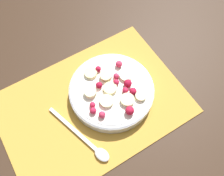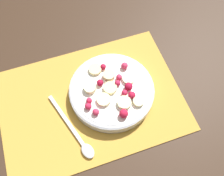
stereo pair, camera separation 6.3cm
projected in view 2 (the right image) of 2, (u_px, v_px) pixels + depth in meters
The scene contains 4 objects.
ground_plane at pixel (91, 101), 0.66m from camera, with size 3.00×3.00×0.00m, color #382619.
placemat at pixel (91, 101), 0.66m from camera, with size 0.47×0.33×0.01m.
fruit_bowl at pixel (112, 91), 0.65m from camera, with size 0.22×0.22×0.05m.
spoon at pixel (79, 138), 0.61m from camera, with size 0.08×0.20×0.01m.
Camera 2 is at (-0.04, -0.28, 0.60)m, focal length 40.00 mm.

